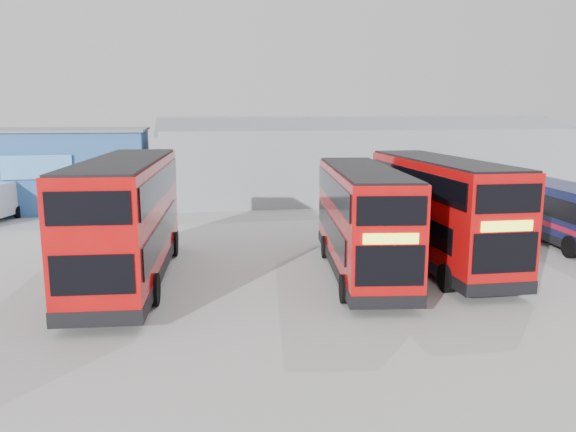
# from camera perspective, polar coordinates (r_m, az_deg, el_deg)

# --- Properties ---
(ground_plane) EXTENTS (120.00, 120.00, 0.00)m
(ground_plane) POSITION_cam_1_polar(r_m,az_deg,el_deg) (22.67, 4.16, -5.29)
(ground_plane) COLOR #989894
(ground_plane) RESTS_ON ground
(office_block) EXTENTS (12.30, 8.32, 5.12)m
(office_block) POSITION_cam_1_polar(r_m,az_deg,el_deg) (40.09, -22.81, 4.54)
(office_block) COLOR #224B8B
(office_block) RESTS_ON ground
(maintenance_shed) EXTENTS (30.50, 12.00, 5.89)m
(maintenance_shed) POSITION_cam_1_polar(r_m,az_deg,el_deg) (43.43, 7.63, 5.69)
(maintenance_shed) COLOR gray
(maintenance_shed) RESTS_ON ground
(double_decker_left) EXTENTS (3.52, 10.91, 4.54)m
(double_decker_left) POSITION_cam_1_polar(r_m,az_deg,el_deg) (21.10, -16.01, -0.56)
(double_decker_left) COLOR #B70A0B
(double_decker_left) RESTS_ON ground
(double_decker_centre) EXTENTS (3.72, 9.95, 4.12)m
(double_decker_centre) POSITION_cam_1_polar(r_m,az_deg,el_deg) (21.54, 7.52, -0.59)
(double_decker_centre) COLOR #B70A0B
(double_decker_centre) RESTS_ON ground
(double_decker_right) EXTENTS (2.87, 10.35, 4.34)m
(double_decker_right) POSITION_cam_1_polar(r_m,az_deg,el_deg) (23.53, 15.06, 0.35)
(double_decker_right) COLOR #B70A0B
(double_decker_right) RESTS_ON ground
(single_decker_blue) EXTENTS (3.43, 10.48, 2.79)m
(single_decker_blue) POSITION_cam_1_polar(r_m,az_deg,el_deg) (29.74, 25.88, 0.20)
(single_decker_blue) COLOR #0E193F
(single_decker_blue) RESTS_ON ground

